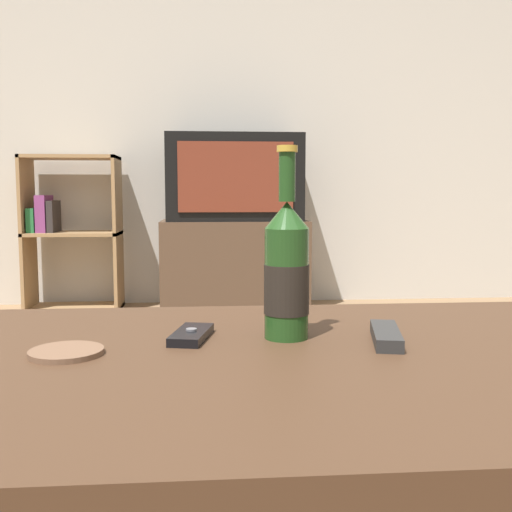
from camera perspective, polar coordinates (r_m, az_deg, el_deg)
name	(u,v)px	position (r m, az deg, el deg)	size (l,w,h in m)	color
back_wall	(218,98)	(3.91, -3.61, 14.83)	(8.00, 0.05, 2.60)	beige
coffee_table	(263,396)	(0.89, 0.67, -13.21)	(1.32, 0.74, 0.47)	#422B1C
tv_stand	(234,265)	(3.60, -2.06, -0.87)	(0.87, 0.42, 0.54)	#4C3828
television	(234,178)	(3.57, -2.09, 7.45)	(0.79, 0.41, 0.50)	black
bookshelf	(67,230)	(3.74, -17.53, 2.38)	(0.55, 0.30, 0.92)	#99754C
beer_bottle	(287,272)	(0.95, 2.93, -1.49)	(0.07, 0.07, 0.30)	#1E4219
cell_phone	(191,335)	(0.96, -6.17, -7.46)	(0.07, 0.12, 0.02)	black
remote_control	(386,336)	(0.96, 12.28, -7.41)	(0.07, 0.15, 0.02)	#282828
coaster	(66,352)	(0.91, -17.62, -8.72)	(0.11, 0.11, 0.01)	brown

